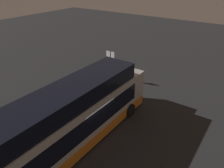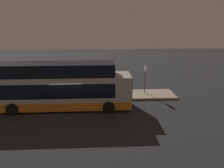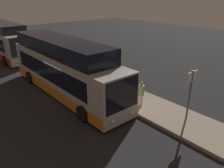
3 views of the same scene
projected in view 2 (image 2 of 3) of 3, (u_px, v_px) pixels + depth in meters
name	position (u px, v px, depth m)	size (l,w,h in m)	color
ground	(69.00, 108.00, 18.46)	(80.00, 80.00, 0.00)	#232326
platform	(73.00, 96.00, 21.29)	(20.00, 2.77, 0.19)	gray
bus_lead	(59.00, 89.00, 18.13)	(11.83, 2.78, 3.88)	#B2ADA8
passenger_boarding	(118.00, 87.00, 20.82)	(0.58, 0.41, 1.59)	silver
passenger_waiting	(82.00, 83.00, 21.80)	(0.55, 0.55, 1.76)	#6B604C
suitcase	(77.00, 90.00, 21.68)	(0.39, 0.26, 0.93)	beige
sign_post	(145.00, 75.00, 21.51)	(0.10, 0.87, 2.79)	#4C4C51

